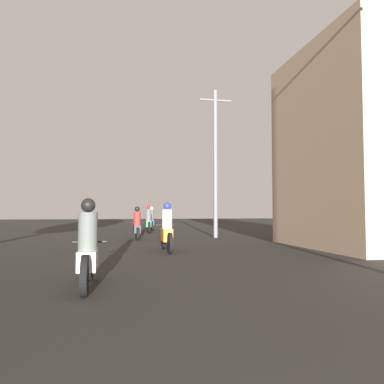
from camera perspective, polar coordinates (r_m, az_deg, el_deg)
motorcycle_white at (r=6.67m, az=-15.59°, el=-8.82°), size 0.60×1.95×1.52m
motorcycle_orange at (r=12.16m, az=-3.86°, el=-6.03°), size 0.60×2.13×1.58m
motorcycle_black at (r=17.47m, az=-8.37°, el=-5.16°), size 0.60×1.83×1.50m
motorcycle_green at (r=22.44m, az=-6.67°, el=-4.51°), size 0.60×1.96×1.64m
motorcycle_blue at (r=25.09m, az=-6.22°, el=-4.39°), size 0.60×2.08×1.57m
building_right_near at (r=15.11m, az=25.61°, el=6.09°), size 5.04×6.02×7.17m
utility_pole_far at (r=18.47m, az=3.58°, el=4.90°), size 1.60×0.20×7.28m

